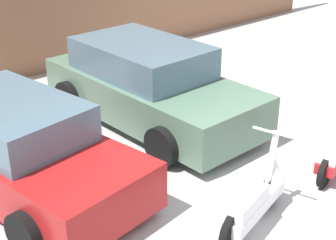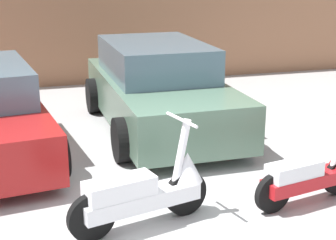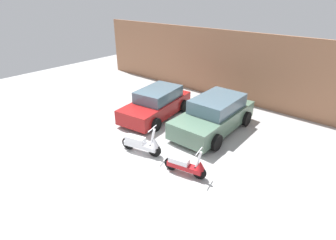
% 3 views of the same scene
% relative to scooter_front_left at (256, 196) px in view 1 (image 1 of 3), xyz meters
% --- Properties ---
extents(ground_plane, '(28.00, 28.00, 0.00)m').
position_rel_scooter_front_left_xyz_m(ground_plane, '(0.36, -0.46, -0.39)').
color(ground_plane, '#B2B2B2').
extents(scooter_front_left, '(1.56, 0.71, 1.11)m').
position_rel_scooter_front_left_xyz_m(scooter_front_left, '(0.00, 0.00, 0.00)').
color(scooter_front_left, black).
rests_on(scooter_front_left, ground_plane).
extents(car_rear_left, '(2.21, 3.97, 1.29)m').
position_rel_scooter_front_left_xyz_m(car_rear_left, '(-1.76, 2.67, 0.22)').
color(car_rear_left, maroon).
rests_on(car_rear_left, ground_plane).
extents(car_rear_center, '(2.04, 4.17, 1.41)m').
position_rel_scooter_front_left_xyz_m(car_rear_center, '(0.99, 3.22, 0.28)').
color(car_rear_center, '#51705B').
rests_on(car_rear_center, ground_plane).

